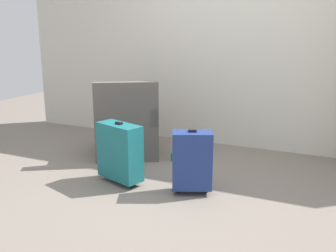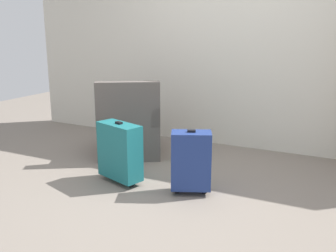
{
  "view_description": "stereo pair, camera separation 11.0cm",
  "coord_description": "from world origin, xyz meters",
  "px_view_note": "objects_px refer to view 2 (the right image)",
  "views": [
    {
      "loc": [
        1.31,
        -2.92,
        1.44
      ],
      "look_at": [
        -0.16,
        0.33,
        0.55
      ],
      "focal_mm": 41.19,
      "sensor_mm": 36.0,
      "label": 1
    },
    {
      "loc": [
        1.41,
        -2.87,
        1.44
      ],
      "look_at": [
        -0.16,
        0.33,
        0.55
      ],
      "focal_mm": 41.19,
      "sensor_mm": 36.0,
      "label": 2
    }
  ],
  "objects_px": {
    "armchair": "(129,128)",
    "suitcase_teal": "(120,151)",
    "suitcase_navy_blue": "(191,161)",
    "mug": "(176,157)"
  },
  "relations": [
    {
      "from": "suitcase_teal",
      "to": "suitcase_navy_blue",
      "type": "xyz_separation_m",
      "value": [
        0.71,
        0.07,
        -0.01
      ]
    },
    {
      "from": "suitcase_teal",
      "to": "suitcase_navy_blue",
      "type": "relative_size",
      "value": 1.02
    },
    {
      "from": "suitcase_navy_blue",
      "to": "suitcase_teal",
      "type": "bearing_deg",
      "value": -174.74
    },
    {
      "from": "suitcase_teal",
      "to": "mug",
      "type": "bearing_deg",
      "value": 75.16
    },
    {
      "from": "armchair",
      "to": "mug",
      "type": "distance_m",
      "value": 0.65
    },
    {
      "from": "mug",
      "to": "suitcase_teal",
      "type": "bearing_deg",
      "value": -104.84
    },
    {
      "from": "armchair",
      "to": "mug",
      "type": "xyz_separation_m",
      "value": [
        0.6,
        0.03,
        -0.27
      ]
    },
    {
      "from": "suitcase_teal",
      "to": "suitcase_navy_blue",
      "type": "bearing_deg",
      "value": 5.26
    },
    {
      "from": "mug",
      "to": "suitcase_navy_blue",
      "type": "xyz_separation_m",
      "value": [
        0.5,
        -0.75,
        0.26
      ]
    },
    {
      "from": "armchair",
      "to": "suitcase_teal",
      "type": "distance_m",
      "value": 0.87
    }
  ]
}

